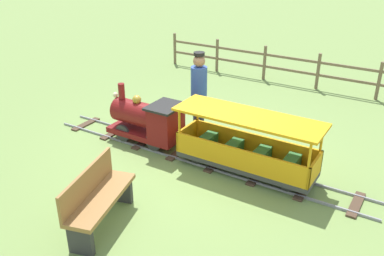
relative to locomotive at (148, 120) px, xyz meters
name	(u,v)px	position (x,y,z in m)	size (l,w,h in m)	color
ground_plane	(189,156)	(0.00, -0.88, -0.49)	(60.00, 60.00, 0.00)	#75934C
track	(198,157)	(0.00, -1.04, -0.47)	(0.68, 6.05, 0.04)	gray
locomotive	(148,120)	(0.00, 0.00, 0.00)	(0.64, 1.45, 1.03)	maroon
passenger_car	(246,149)	(0.00, -1.94, -0.06)	(0.74, 2.35, 0.97)	#3F3F3F
conductor_person	(199,88)	(0.83, -0.57, 0.47)	(0.30, 0.30, 1.62)	#282D47
park_bench	(98,198)	(-2.23, -0.86, -0.07)	(1.36, 0.73, 0.82)	olive
fence_section	(291,66)	(4.60, -1.04, 0.00)	(0.08, 7.13, 0.90)	#756047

